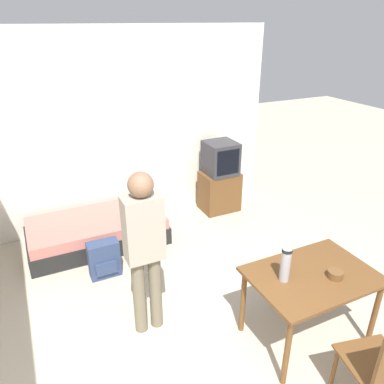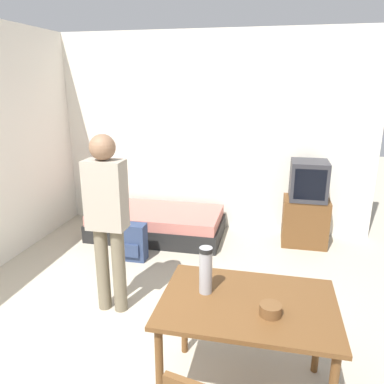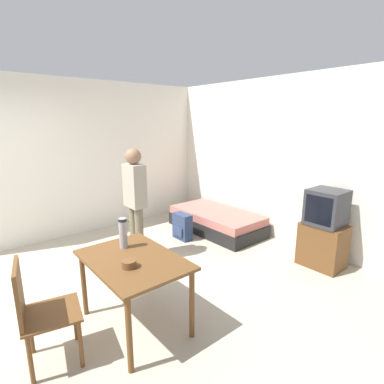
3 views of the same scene
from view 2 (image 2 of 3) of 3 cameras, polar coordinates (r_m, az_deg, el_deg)
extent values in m
cube|color=silver|center=(5.28, 0.47, 8.95)|extent=(4.82, 0.06, 2.70)
cube|color=black|center=(5.18, -5.37, -5.46)|extent=(1.77, 0.90, 0.23)
cube|color=#B76B60|center=(5.11, -5.43, -3.53)|extent=(1.72, 0.88, 0.14)
cube|color=brown|center=(5.06, 16.81, -4.31)|extent=(0.57, 0.43, 0.62)
cube|color=#2D2D33|center=(4.90, 17.34, 1.74)|extent=(0.45, 0.45, 0.49)
cube|color=black|center=(4.69, 17.55, 1.06)|extent=(0.37, 0.01, 0.38)
cube|color=brown|center=(2.48, 8.52, -16.43)|extent=(1.10, 0.77, 0.03)
cylinder|color=brown|center=(2.52, -4.95, -26.11)|extent=(0.05, 0.05, 0.69)
cylinder|color=brown|center=(3.01, -1.16, -17.97)|extent=(0.05, 0.05, 0.69)
cylinder|color=brown|center=(2.98, 18.71, -19.38)|extent=(0.05, 0.05, 0.69)
cylinder|color=#6B604C|center=(3.59, -13.45, -11.25)|extent=(0.12, 0.12, 0.81)
cylinder|color=#6B604C|center=(3.53, -11.06, -11.62)|extent=(0.12, 0.12, 0.81)
cube|color=#9E9384|center=(3.29, -13.02, -0.46)|extent=(0.34, 0.20, 0.61)
sphere|color=#846047|center=(3.20, -13.50, 6.65)|extent=(0.22, 0.22, 0.22)
cylinder|color=#99999E|center=(2.46, 2.10, -11.83)|extent=(0.08, 0.08, 0.32)
cylinder|color=black|center=(2.40, 2.14, -8.81)|extent=(0.09, 0.09, 0.03)
cylinder|color=brown|center=(2.36, 11.88, -17.16)|extent=(0.13, 0.13, 0.07)
cube|color=navy|center=(4.52, -9.21, -7.48)|extent=(0.35, 0.17, 0.45)
cube|color=navy|center=(4.47, -9.65, -8.79)|extent=(0.25, 0.03, 0.16)
camera|label=1|loc=(2.31, -79.97, 21.51)|focal=35.00mm
camera|label=3|loc=(2.44, 82.16, 1.13)|focal=28.00mm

